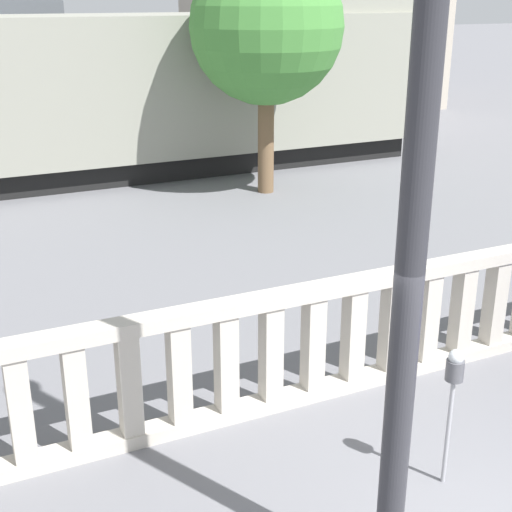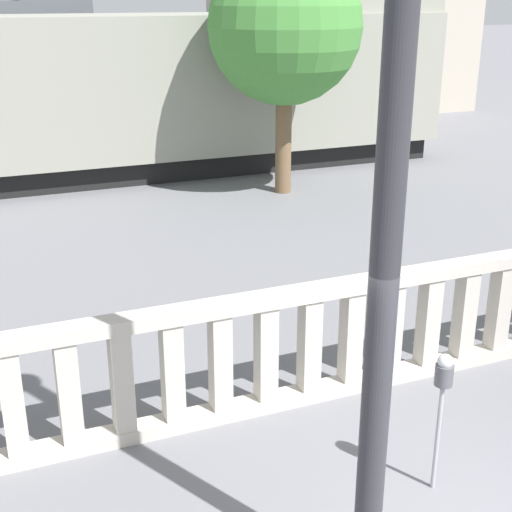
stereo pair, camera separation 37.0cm
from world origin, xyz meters
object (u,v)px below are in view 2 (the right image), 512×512
Objects in this scene: train_near at (80,96)px; parking_meter at (443,384)px; tree_left at (285,27)px; lamppost at (391,182)px.

parking_meter is at bearing -85.93° from train_near.
train_near is at bearing 94.07° from parking_meter.
parking_meter is 10.40m from tree_left.
parking_meter is 0.07× the size of train_near.
train_near reaches higher than parking_meter.
lamppost is 4.62× the size of parking_meter.
tree_left reaches higher than parking_meter.
parking_meter is at bearing -106.77° from tree_left.
tree_left is (4.07, 10.44, 0.39)m from lamppost.
tree_left is at bearing 73.23° from parking_meter.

